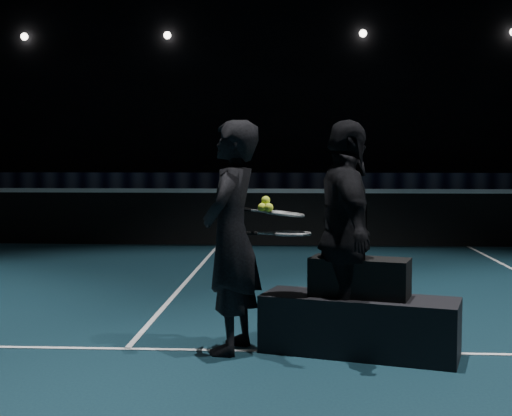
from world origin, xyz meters
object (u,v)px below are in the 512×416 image
(player_b, at_px, (346,238))
(racket_bag, at_px, (360,277))
(player_a, at_px, (231,237))
(racket_upper, at_px, (285,214))
(racket_lower, at_px, (292,233))
(tennis_balls, at_px, (266,205))
(player_bench, at_px, (359,325))

(player_b, bearing_deg, racket_bag, -99.44)
(player_a, bearing_deg, racket_bag, 101.21)
(racket_bag, relative_size, racket_upper, 1.05)
(racket_lower, height_order, tennis_balls, tennis_balls)
(player_bench, distance_m, player_b, 0.66)
(racket_upper, bearing_deg, racket_lower, -42.66)
(racket_bag, bearing_deg, racket_upper, -168.84)
(player_a, height_order, racket_lower, player_a)
(racket_bag, distance_m, tennis_balls, 0.87)
(player_bench, bearing_deg, player_a, -164.74)
(racket_lower, height_order, racket_upper, racket_upper)
(player_bench, height_order, racket_upper, racket_upper)
(racket_bag, bearing_deg, player_a, -164.74)
(player_b, bearing_deg, player_bench, -99.44)
(racket_upper, xyz_separation_m, tennis_balls, (-0.15, -0.03, 0.06))
(player_bench, height_order, tennis_balls, tennis_balls)
(racket_bag, bearing_deg, player_b, -164.13)
(racket_upper, bearing_deg, tennis_balls, -170.43)
(racket_upper, distance_m, tennis_balls, 0.16)
(racket_bag, distance_m, player_a, 0.99)
(player_a, distance_m, racket_upper, 0.44)
(racket_bag, relative_size, racket_lower, 1.05)
(player_bench, height_order, racket_lower, racket_lower)
(racket_bag, distance_m, player_b, 0.31)
(player_a, xyz_separation_m, tennis_balls, (0.26, -0.00, 0.24))
(player_bench, distance_m, player_a, 1.15)
(racket_bag, relative_size, tennis_balls, 5.97)
(player_b, bearing_deg, racket_upper, 74.79)
(player_a, xyz_separation_m, racket_lower, (0.45, -0.01, 0.03))
(player_b, distance_m, tennis_balls, 0.64)
(player_bench, bearing_deg, player_b, -164.13)
(racket_lower, bearing_deg, player_a, 180.00)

